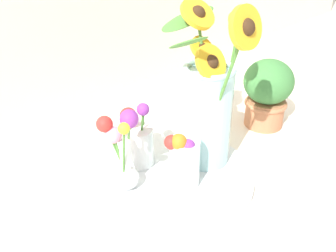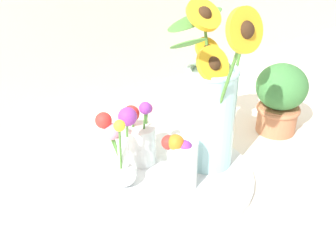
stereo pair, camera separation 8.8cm
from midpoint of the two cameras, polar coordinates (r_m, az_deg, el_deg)
ground_plane at (r=0.92m, az=7.16°, el=-10.08°), size 6.00×6.00×0.00m
serving_tray at (r=0.96m, az=2.65°, el=-7.31°), size 0.41×0.41×0.02m
mason_jar_sunflowers at (r=0.93m, az=8.99°, el=2.94°), size 0.23×0.26×0.41m
vase_small_center at (r=0.88m, az=4.82°, el=-5.12°), size 0.08×0.07×0.14m
vase_bulb_right at (r=0.87m, az=-4.00°, el=-3.46°), size 0.08×0.10×0.20m
vase_small_back at (r=0.96m, az=-1.43°, el=-1.94°), size 0.08×0.07×0.17m
potted_plant at (r=1.16m, az=18.11°, el=4.02°), size 0.14×0.14×0.20m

